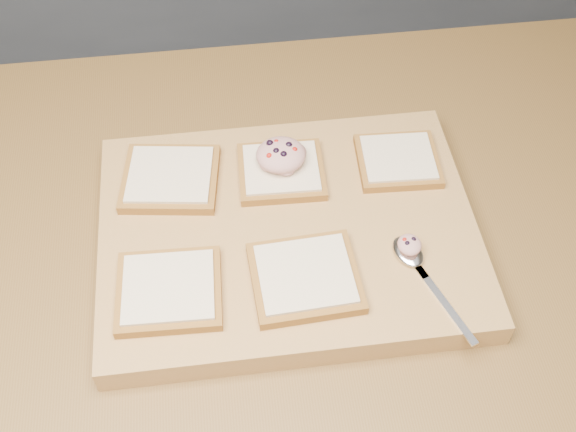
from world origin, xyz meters
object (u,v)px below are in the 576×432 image
object	(u,v)px
bread_far_center	(281,171)
tuna_salad_dollop	(281,155)
spoon	(413,259)
cutting_board	(288,234)

from	to	relation	value
bread_far_center	tuna_salad_dollop	distance (m)	0.02
bread_far_center	spoon	distance (m)	0.22
bread_far_center	tuna_salad_dollop	world-z (taller)	tuna_salad_dollop
cutting_board	bread_far_center	size ratio (longest dim) A/B	4.09
cutting_board	bread_far_center	xyz separation A→B (m)	(0.00, 0.09, 0.03)
bread_far_center	tuna_salad_dollop	bearing A→B (deg)	85.32
cutting_board	tuna_salad_dollop	xyz separation A→B (m)	(0.00, 0.09, 0.05)
tuna_salad_dollop	spoon	distance (m)	0.22
cutting_board	bread_far_center	world-z (taller)	bread_far_center
tuna_salad_dollop	spoon	bearing A→B (deg)	-49.92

